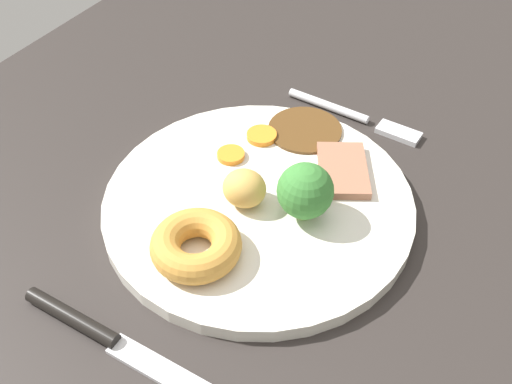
% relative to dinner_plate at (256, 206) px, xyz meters
% --- Properties ---
extents(dining_table, '(1.20, 0.84, 0.04)m').
position_rel_dinner_plate_xyz_m(dining_table, '(-0.00, 0.03, -0.02)').
color(dining_table, '#2B2623').
rests_on(dining_table, ground).
extents(dinner_plate, '(0.28, 0.28, 0.01)m').
position_rel_dinner_plate_xyz_m(dinner_plate, '(0.00, 0.00, 0.00)').
color(dinner_plate, silver).
rests_on(dinner_plate, dining_table).
extents(gravy_pool, '(0.07, 0.07, 0.00)m').
position_rel_dinner_plate_xyz_m(gravy_pool, '(-0.11, -0.01, 0.01)').
color(gravy_pool, '#563819').
rests_on(gravy_pool, dinner_plate).
extents(meat_slice_main, '(0.08, 0.07, 0.01)m').
position_rel_dinner_plate_xyz_m(meat_slice_main, '(-0.07, 0.05, 0.01)').
color(meat_slice_main, '#9E664C').
rests_on(meat_slice_main, dinner_plate).
extents(yorkshire_pudding, '(0.07, 0.07, 0.02)m').
position_rel_dinner_plate_xyz_m(yorkshire_pudding, '(0.08, -0.01, 0.02)').
color(yorkshire_pudding, '#C68938').
rests_on(yorkshire_pudding, dinner_plate).
extents(roast_potato_left, '(0.04, 0.04, 0.03)m').
position_rel_dinner_plate_xyz_m(roast_potato_left, '(0.01, -0.01, 0.02)').
color(roast_potato_left, tan).
rests_on(roast_potato_left, dinner_plate).
extents(carrot_coin_front, '(0.03, 0.03, 0.01)m').
position_rel_dinner_plate_xyz_m(carrot_coin_front, '(-0.04, -0.05, 0.01)').
color(carrot_coin_front, orange).
rests_on(carrot_coin_front, dinner_plate).
extents(carrot_coin_back, '(0.03, 0.03, 0.01)m').
position_rel_dinner_plate_xyz_m(carrot_coin_back, '(-0.08, -0.04, 0.01)').
color(carrot_coin_back, orange).
rests_on(carrot_coin_back, dinner_plate).
extents(broccoli_floret, '(0.05, 0.05, 0.05)m').
position_rel_dinner_plate_xyz_m(broccoli_floret, '(-0.00, 0.04, 0.04)').
color(broccoli_floret, '#8CB766').
rests_on(broccoli_floret, dinner_plate).
extents(fork, '(0.03, 0.15, 0.01)m').
position_rel_dinner_plate_xyz_m(fork, '(-0.17, 0.03, -0.00)').
color(fork, silver).
rests_on(fork, dining_table).
extents(knife, '(0.02, 0.19, 0.01)m').
position_rel_dinner_plate_xyz_m(knife, '(0.17, -0.03, -0.00)').
color(knife, black).
rests_on(knife, dining_table).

